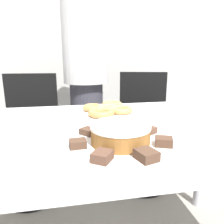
# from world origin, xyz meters

# --- Properties ---
(wall_back) EXTENTS (8.00, 0.05, 2.60)m
(wall_back) POSITION_xyz_m (0.00, 1.54, 1.30)
(wall_back) COLOR beige
(wall_back) RESTS_ON ground_plane
(table) EXTENTS (1.66, 0.88, 0.76)m
(table) POSITION_xyz_m (0.00, 0.00, 0.67)
(table) COLOR white
(table) RESTS_ON ground_plane
(person_standing) EXTENTS (0.34, 0.34, 1.71)m
(person_standing) POSITION_xyz_m (0.03, 0.84, 0.90)
(person_standing) COLOR #383842
(person_standing) RESTS_ON ground_plane
(office_chair_left) EXTENTS (0.47, 0.47, 0.91)m
(office_chair_left) POSITION_xyz_m (-0.41, 0.79, 0.44)
(office_chair_left) COLOR black
(office_chair_left) RESTS_ON ground_plane
(office_chair_right) EXTENTS (0.54, 0.54, 0.91)m
(office_chair_right) POSITION_xyz_m (0.48, 0.78, 0.44)
(office_chair_right) COLOR black
(office_chair_right) RESTS_ON ground_plane
(plate_cake) EXTENTS (0.36, 0.36, 0.01)m
(plate_cake) POSITION_xyz_m (0.06, -0.21, 0.76)
(plate_cake) COLOR white
(plate_cake) RESTS_ON table
(plate_donuts) EXTENTS (0.38, 0.38, 0.01)m
(plate_donuts) POSITION_xyz_m (0.08, 0.21, 0.76)
(plate_donuts) COLOR white
(plate_donuts) RESTS_ON table
(frosted_cake) EXTENTS (0.19, 0.19, 0.06)m
(frosted_cake) POSITION_xyz_m (0.06, -0.21, 0.80)
(frosted_cake) COLOR #9E662D
(frosted_cake) RESTS_ON plate_cake
(lamington_0) EXTENTS (0.07, 0.06, 0.03)m
(lamington_0) POSITION_xyz_m (0.19, -0.25, 0.78)
(lamington_0) COLOR #513828
(lamington_0) RESTS_ON plate_cake
(lamington_1) EXTENTS (0.07, 0.07, 0.02)m
(lamington_1) POSITION_xyz_m (0.18, -0.14, 0.78)
(lamington_1) COLOR brown
(lamington_1) RESTS_ON plate_cake
(lamington_2) EXTENTS (0.04, 0.05, 0.03)m
(lamington_2) POSITION_xyz_m (0.08, -0.07, 0.78)
(lamington_2) COLOR brown
(lamington_2) RESTS_ON plate_cake
(lamington_3) EXTENTS (0.07, 0.07, 0.02)m
(lamington_3) POSITION_xyz_m (-0.04, -0.11, 0.78)
(lamington_3) COLOR #513828
(lamington_3) RESTS_ON plate_cake
(lamington_4) EXTENTS (0.05, 0.05, 0.02)m
(lamington_4) POSITION_xyz_m (-0.08, -0.22, 0.78)
(lamington_4) COLOR #513828
(lamington_4) RESTS_ON plate_cake
(lamington_5) EXTENTS (0.07, 0.07, 0.03)m
(lamington_5) POSITION_xyz_m (-0.02, -0.32, 0.78)
(lamington_5) COLOR brown
(lamington_5) RESTS_ON plate_cake
(lamington_6) EXTENTS (0.07, 0.07, 0.03)m
(lamington_6) POSITION_xyz_m (0.10, -0.34, 0.78)
(lamington_6) COLOR #513828
(lamington_6) RESTS_ON plate_cake
(donut_0) EXTENTS (0.10, 0.10, 0.03)m
(donut_0) POSITION_xyz_m (0.08, 0.21, 0.78)
(donut_0) COLOR #E5AD66
(donut_0) RESTS_ON plate_donuts
(donut_1) EXTENTS (0.10, 0.10, 0.03)m
(donut_1) POSITION_xyz_m (0.02, 0.25, 0.78)
(donut_1) COLOR #D18E4C
(donut_1) RESTS_ON plate_donuts
(donut_2) EXTENTS (0.12, 0.12, 0.03)m
(donut_2) POSITION_xyz_m (0.04, 0.13, 0.78)
(donut_2) COLOR #D18E4C
(donut_2) RESTS_ON plate_donuts
(donut_3) EXTENTS (0.12, 0.12, 0.03)m
(donut_3) POSITION_xyz_m (0.15, 0.18, 0.78)
(donut_3) COLOR tan
(donut_3) RESTS_ON plate_donuts
(donut_4) EXTENTS (0.11, 0.11, 0.03)m
(donut_4) POSITION_xyz_m (0.13, 0.31, 0.78)
(donut_4) COLOR tan
(donut_4) RESTS_ON plate_donuts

